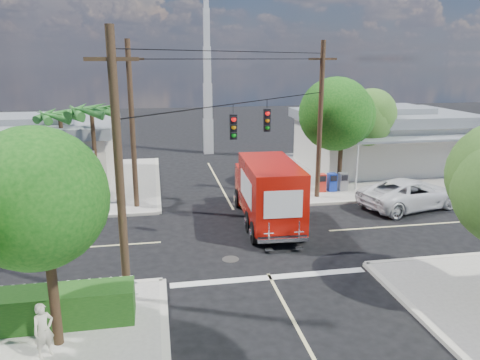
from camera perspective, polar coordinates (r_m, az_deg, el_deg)
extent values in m
plane|color=black|center=(21.91, 0.95, -6.88)|extent=(120.00, 120.00, 0.00)
cube|color=gray|center=(35.34, 15.09, 1.07)|extent=(14.00, 14.00, 0.14)
cube|color=beige|center=(32.98, 4.03, 0.60)|extent=(0.25, 14.00, 0.14)
cube|color=beige|center=(29.40, 20.86, -2.08)|extent=(14.00, 0.25, 0.14)
cube|color=gray|center=(32.74, -22.33, -0.58)|extent=(14.00, 14.00, 0.14)
cube|color=beige|center=(31.99, -10.00, -0.03)|extent=(0.25, 14.00, 0.14)
cube|color=beige|center=(26.22, -25.33, -4.52)|extent=(14.00, 0.25, 0.14)
cube|color=beige|center=(31.30, -2.64, -0.27)|extent=(0.12, 12.00, 0.01)
cube|color=beige|center=(25.70, 23.47, -4.84)|extent=(12.00, 0.12, 0.01)
cube|color=beige|center=(22.35, -25.35, -7.90)|extent=(12.00, 0.12, 0.01)
cube|color=silver|center=(18.07, 3.67, -11.76)|extent=(7.50, 0.40, 0.01)
cube|color=silver|center=(36.53, 16.75, 4.22)|extent=(11.00, 8.00, 3.40)
cube|color=gray|center=(36.24, 16.98, 7.41)|extent=(11.80, 8.80, 0.70)
cube|color=gray|center=(36.19, 17.04, 8.20)|extent=(6.05, 4.40, 0.50)
cube|color=gray|center=(32.12, 20.82, 4.72)|extent=(9.90, 1.80, 0.15)
cylinder|color=silver|center=(29.65, 14.05, 1.62)|extent=(0.12, 0.12, 2.90)
cube|color=beige|center=(34.04, -23.75, 2.71)|extent=(10.00, 8.00, 3.20)
cube|color=gray|center=(33.73, -24.09, 5.95)|extent=(10.80, 8.80, 0.70)
cube|color=gray|center=(33.67, -24.17, 6.79)|extent=(5.50, 4.40, 0.50)
cube|color=gray|center=(29.18, -26.08, 2.87)|extent=(9.00, 1.80, 0.15)
cylinder|color=silver|center=(27.86, -18.27, 0.28)|extent=(0.12, 0.12, 2.70)
cube|color=silver|center=(40.77, -3.88, 5.35)|extent=(0.80, 0.80, 3.00)
cube|color=silver|center=(40.40, -3.95, 9.55)|extent=(0.70, 0.70, 3.00)
cube|color=silver|center=(40.25, -4.03, 13.81)|extent=(0.60, 0.60, 3.00)
cube|color=silver|center=(40.32, -4.11, 18.07)|extent=(0.50, 0.50, 3.00)
cylinder|color=#422D1C|center=(14.18, -21.89, -11.65)|extent=(0.28, 0.28, 3.71)
sphere|color=#104B0F|center=(13.36, -22.82, -2.65)|extent=(3.71, 3.71, 3.71)
sphere|color=#104B0F|center=(13.58, -24.39, -1.53)|extent=(3.02, 3.02, 3.02)
sphere|color=#104B0F|center=(13.04, -21.54, -3.47)|extent=(3.25, 3.25, 3.25)
cylinder|color=#422D1C|center=(29.62, 12.13, 2.91)|extent=(0.28, 0.28, 4.10)
sphere|color=#104B0F|center=(29.23, 12.40, 7.82)|extent=(4.10, 4.10, 4.10)
sphere|color=#104B0F|center=(29.23, 11.55, 8.38)|extent=(3.33, 3.33, 3.33)
sphere|color=#104B0F|center=(29.11, 13.26, 7.50)|extent=(3.58, 3.58, 3.58)
cylinder|color=#422D1C|center=(32.69, 14.88, 3.36)|extent=(0.28, 0.28, 3.58)
sphere|color=#3D6B23|center=(32.35, 15.14, 7.25)|extent=(3.58, 3.58, 3.58)
sphere|color=#3D6B23|center=(32.33, 14.37, 7.70)|extent=(2.91, 2.91, 2.91)
sphere|color=#3D6B23|center=(32.24, 15.92, 6.98)|extent=(3.14, 3.14, 3.14)
cylinder|color=#422D1C|center=(28.23, -17.27, 2.94)|extent=(0.24, 0.24, 5.00)
cone|color=#2A6F27|center=(27.75, -15.81, 8.30)|extent=(0.50, 2.06, 0.98)
cone|color=#2A6F27|center=(28.48, -16.37, 8.41)|extent=(1.92, 1.68, 0.98)
cone|color=#2A6F27|center=(28.74, -17.86, 8.35)|extent=(2.12, 0.95, 0.98)
cone|color=#2A6F27|center=(28.35, -19.22, 8.16)|extent=(1.34, 2.07, 0.98)
cone|color=#2A6F27|center=(27.58, -19.45, 7.98)|extent=(1.34, 2.07, 0.98)
cone|color=#2A6F27|center=(27.01, -18.32, 7.95)|extent=(2.12, 0.95, 0.98)
cone|color=#2A6F27|center=(27.09, -16.66, 8.10)|extent=(1.92, 1.68, 0.98)
cylinder|color=#422D1C|center=(30.03, -20.71, 2.93)|extent=(0.24, 0.24, 4.60)
cone|color=#2A6F27|center=(29.52, -19.40, 7.59)|extent=(0.50, 2.06, 0.98)
cone|color=#2A6F27|center=(30.27, -19.84, 7.70)|extent=(1.92, 1.68, 0.98)
cone|color=#2A6F27|center=(30.57, -21.21, 7.64)|extent=(2.12, 0.95, 0.98)
cone|color=#2A6F27|center=(30.21, -22.52, 7.45)|extent=(1.34, 2.07, 0.98)
cone|color=#2A6F27|center=(29.45, -22.82, 7.26)|extent=(1.34, 2.07, 0.98)
cone|color=#2A6F27|center=(28.86, -21.83, 7.23)|extent=(2.12, 0.95, 0.98)
cone|color=#2A6F27|center=(28.89, -20.27, 7.38)|extent=(1.92, 1.68, 0.98)
cylinder|color=#473321|center=(15.25, -14.51, 0.79)|extent=(0.28, 0.28, 9.00)
cube|color=#473321|center=(14.84, -15.39, 14.03)|extent=(1.60, 0.12, 0.12)
cylinder|color=#473321|center=(27.05, 9.73, 6.91)|extent=(0.28, 0.28, 9.00)
cube|color=#473321|center=(26.83, 10.06, 14.33)|extent=(1.60, 0.12, 0.12)
cylinder|color=#473321|center=(25.46, -12.99, 6.27)|extent=(0.28, 0.28, 9.00)
cube|color=#473321|center=(25.22, -13.46, 14.16)|extent=(1.60, 0.12, 0.12)
cylinder|color=black|center=(20.47, 1.02, 9.49)|extent=(10.43, 10.43, 0.04)
cube|color=black|center=(19.65, -0.83, 6.49)|extent=(0.30, 0.24, 1.05)
sphere|color=red|center=(19.47, -0.77, 7.40)|extent=(0.20, 0.20, 0.20)
cube|color=black|center=(21.88, 3.29, 7.30)|extent=(0.30, 0.24, 1.05)
sphere|color=red|center=(21.70, 3.39, 8.12)|extent=(0.20, 0.20, 0.20)
cube|color=silver|center=(16.67, -22.89, -13.49)|extent=(5.94, 0.05, 0.08)
cube|color=silver|center=(16.49, -23.03, -12.25)|extent=(5.94, 0.05, 0.08)
cube|color=silver|center=(16.20, -13.00, -12.90)|extent=(0.09, 0.06, 1.00)
cube|color=#174312|center=(15.94, -24.29, -14.17)|extent=(6.20, 1.20, 1.10)
cube|color=red|center=(28.91, 9.86, -0.32)|extent=(0.50, 0.50, 1.10)
cube|color=#1530A0|center=(29.16, 11.15, -0.25)|extent=(0.50, 0.50, 1.10)
cube|color=slate|center=(29.42, 12.42, -0.19)|extent=(0.50, 0.50, 1.10)
cube|color=black|center=(23.60, 3.26, -3.97)|extent=(2.45, 7.36, 0.23)
cube|color=#C01107|center=(26.07, 2.08, -0.45)|extent=(2.30, 1.68, 2.05)
cube|color=black|center=(26.60, 1.84, 0.68)|extent=(1.97, 0.32, 0.89)
cube|color=silver|center=(27.04, 1.76, -1.33)|extent=(2.15, 0.20, 0.33)
cube|color=#C01107|center=(22.41, 3.72, -1.26)|extent=(2.56, 5.50, 2.70)
cube|color=white|center=(22.63, 6.67, -0.80)|extent=(0.16, 3.35, 1.21)
cube|color=white|center=(22.17, 0.73, -1.03)|extent=(0.16, 3.35, 1.21)
cube|color=white|center=(19.82, 5.30, -2.99)|extent=(1.68, 0.09, 1.21)
cube|color=silver|center=(20.23, 5.28, -7.25)|extent=(2.25, 0.33, 0.17)
cube|color=silver|center=(19.85, 3.54, -6.50)|extent=(0.42, 0.07, 0.93)
cube|color=silver|center=(20.13, 7.20, -6.27)|extent=(0.42, 0.07, 0.93)
cylinder|color=black|center=(25.98, -0.21, -2.21)|extent=(0.34, 1.04, 1.03)
cylinder|color=black|center=(26.34, 4.42, -2.01)|extent=(0.34, 1.04, 1.03)
cylinder|color=black|center=(20.92, 1.79, -6.44)|extent=(0.34, 1.04, 1.03)
cylinder|color=black|center=(21.36, 7.50, -6.11)|extent=(0.34, 1.04, 1.03)
imported|color=silver|center=(27.37, 20.01, -1.58)|extent=(6.34, 4.06, 1.63)
imported|color=beige|center=(14.25, -22.83, -16.53)|extent=(0.68, 0.64, 1.56)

